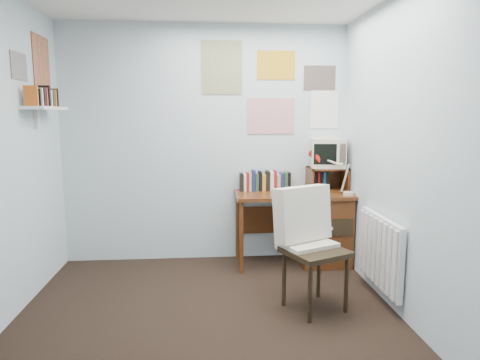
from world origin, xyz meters
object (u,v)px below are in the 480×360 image
(desk, at_px, (318,226))
(desk_lamp, at_px, (349,175))
(crt_tv, at_px, (328,152))
(radiator, at_px, (380,251))
(desk_chair, at_px, (315,252))
(wall_shelf, at_px, (45,108))
(tv_riser, at_px, (327,179))

(desk, xyz_separation_m, desk_lamp, (0.27, -0.15, 0.56))
(crt_tv, relative_size, radiator, 0.44)
(desk_chair, bearing_deg, desk, 49.75)
(desk, bearing_deg, desk_chair, -106.05)
(crt_tv, height_order, radiator, crt_tv)
(desk_lamp, xyz_separation_m, wall_shelf, (-2.84, -0.23, 0.66))
(tv_riser, distance_m, wall_shelf, 2.83)
(desk_chair, xyz_separation_m, wall_shelf, (-2.26, 0.70, 1.14))
(desk_chair, relative_size, wall_shelf, 1.55)
(radiator, bearing_deg, desk_chair, -166.01)
(desk, distance_m, desk_lamp, 0.64)
(radiator, height_order, wall_shelf, wall_shelf)
(desk_lamp, relative_size, radiator, 0.51)
(crt_tv, bearing_deg, desk, -122.20)
(desk, distance_m, radiator, 0.97)
(desk_chair, height_order, crt_tv, crt_tv)
(wall_shelf, bearing_deg, desk_lamp, 4.58)
(desk_lamp, bearing_deg, radiator, -71.26)
(desk, bearing_deg, wall_shelf, -171.60)
(desk_lamp, height_order, wall_shelf, wall_shelf)
(desk_chair, relative_size, radiator, 1.20)
(radiator, distance_m, wall_shelf, 3.15)
(desk_lamp, xyz_separation_m, crt_tv, (-0.14, 0.28, 0.21))
(crt_tv, xyz_separation_m, radiator, (0.16, -1.06, -0.76))
(tv_riser, xyz_separation_m, wall_shelf, (-2.69, -0.49, 0.74))
(desk_lamp, distance_m, wall_shelf, 2.92)
(desk, relative_size, radiator, 1.50)
(tv_riser, bearing_deg, desk_chair, -109.83)
(tv_riser, xyz_separation_m, radiator, (0.17, -1.04, -0.47))
(desk_chair, distance_m, tv_riser, 1.33)
(desk_lamp, bearing_deg, desk_chair, -104.72)
(tv_riser, relative_size, wall_shelf, 0.65)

